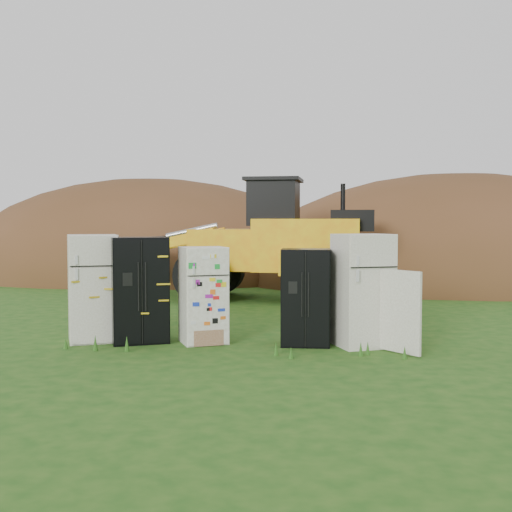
{
  "coord_description": "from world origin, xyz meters",
  "views": [
    {
      "loc": [
        1.62,
        -10.78,
        2.07
      ],
      "look_at": [
        0.25,
        2.0,
        1.39
      ],
      "focal_mm": 45.0,
      "sensor_mm": 36.0,
      "label": 1
    }
  ],
  "objects": [
    {
      "name": "wheel_loader",
      "position": [
        -0.54,
        6.36,
        1.62
      ],
      "size": [
        6.85,
        3.09,
        3.24
      ],
      "primitive_type": null,
      "rotation": [
        0.0,
        0.0,
        -0.06
      ],
      "color": "yellow",
      "rests_on": "ground"
    },
    {
      "name": "fridge_open_door",
      "position": [
        2.26,
        -0.02,
        0.94
      ],
      "size": [
        1.09,
        1.05,
        1.88
      ],
      "primitive_type": null,
      "rotation": [
        0.0,
        0.0,
        0.39
      ],
      "color": "white",
      "rests_on": "ground"
    },
    {
      "name": "fridge_sticker",
      "position": [
        -0.44,
        -0.01,
        0.82
      ],
      "size": [
        0.95,
        0.92,
        1.65
      ],
      "primitive_type": null,
      "rotation": [
        0.0,
        0.0,
        0.43
      ],
      "color": "white",
      "rests_on": "ground"
    },
    {
      "name": "dirt_mound_right",
      "position": [
        6.13,
        11.96,
        0.0
      ],
      "size": [
        14.97,
        10.98,
        7.51
      ],
      "primitive_type": "ellipsoid",
      "color": "#4B2F18",
      "rests_on": "ground"
    },
    {
      "name": "fridge_leftmost",
      "position": [
        -2.39,
        -0.04,
        0.93
      ],
      "size": [
        1.07,
        1.05,
        1.86
      ],
      "primitive_type": null,
      "rotation": [
        0.0,
        0.0,
        0.42
      ],
      "color": "white",
      "rests_on": "ground"
    },
    {
      "name": "ground",
      "position": [
        0.0,
        0.0,
        0.0
      ],
      "size": [
        120.0,
        120.0,
        0.0
      ],
      "primitive_type": "plane",
      "color": "#1A4A13",
      "rests_on": "ground"
    },
    {
      "name": "fridge_black_right",
      "position": [
        1.31,
        -0.01,
        0.81
      ],
      "size": [
        0.82,
        0.69,
        1.62
      ],
      "primitive_type": null,
      "rotation": [
        0.0,
        0.0,
        0.01
      ],
      "color": "black",
      "rests_on": "ground"
    },
    {
      "name": "dirt_mound_left",
      "position": [
        -5.27,
        13.82,
        0.0
      ],
      "size": [
        15.21,
        11.41,
        7.56
      ],
      "primitive_type": "ellipsoid",
      "color": "#4B2F18",
      "rests_on": "ground"
    },
    {
      "name": "fridge_black_side",
      "position": [
        -1.57,
        -0.04,
        0.91
      ],
      "size": [
        1.17,
        1.06,
        1.81
      ],
      "primitive_type": null,
      "rotation": [
        0.0,
        0.0,
        0.41
      ],
      "color": "black",
      "rests_on": "ground"
    }
  ]
}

